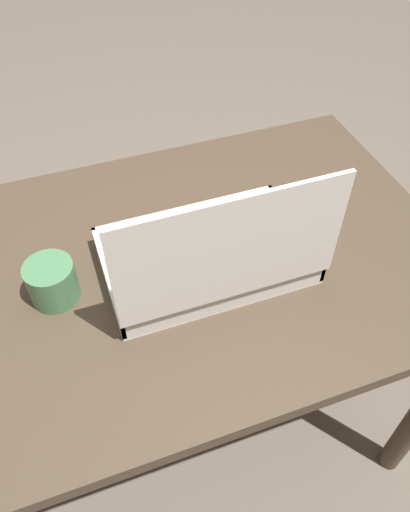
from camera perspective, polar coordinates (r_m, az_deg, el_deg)
The scene contains 4 objects.
ground_plane at distance 1.61m, azimuth -2.52°, elevation -18.23°, with size 8.00×8.00×0.00m, color #6B6054.
dining_table at distance 1.08m, azimuth -3.59°, elevation -4.56°, with size 1.14×0.73×0.73m.
donut_box at distance 0.94m, azimuth 0.82°, elevation 0.34°, with size 0.39×0.25×0.27m.
coffee_mug at distance 0.94m, azimuth -17.10°, elevation -2.77°, with size 0.09×0.09×0.08m.
Camera 1 is at (0.16, 0.64, 1.47)m, focal length 35.00 mm.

